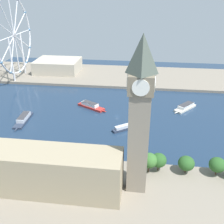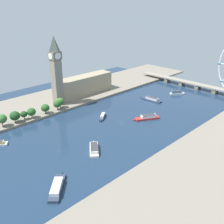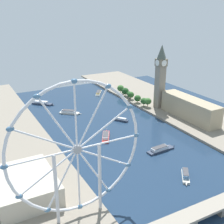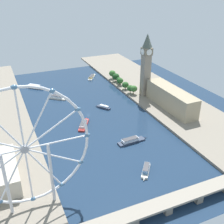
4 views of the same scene
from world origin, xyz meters
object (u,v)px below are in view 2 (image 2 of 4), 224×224
at_px(tour_boat_0, 94,148).
at_px(tour_boat_1, 147,117).
at_px(river_bridge, 198,85).
at_px(tour_boat_4, 102,117).
at_px(parliament_block, 85,85).
at_px(tour_boat_2, 151,99).
at_px(clock_tower, 56,70).
at_px(tour_boat_3, 177,93).
at_px(tour_boat_5, 57,187).

xyz_separation_m(tour_boat_0, tour_boat_1, (-9.51, 94.90, 0.06)).
distance_m(river_bridge, tour_boat_4, 192.12).
xyz_separation_m(parliament_block, tour_boat_2, (87.10, 52.63, -14.26)).
xyz_separation_m(clock_tower, tour_boat_0, (123.50, -44.04, -47.89)).
bearing_deg(tour_boat_2, tour_boat_4, 83.80).
height_order(river_bridge, tour_boat_4, river_bridge).
xyz_separation_m(tour_boat_0, tour_boat_4, (-50.54, 58.16, -0.34)).
bearing_deg(tour_boat_3, clock_tower, -171.62).
bearing_deg(tour_boat_4, clock_tower, -115.09).
height_order(tour_boat_2, tour_boat_5, tour_boat_2).
height_order(tour_boat_1, tour_boat_2, tour_boat_1).
xyz_separation_m(clock_tower, tour_boat_2, (77.68, 106.88, -47.91)).
height_order(parliament_block, tour_boat_1, parliament_block).
distance_m(tour_boat_0, tour_boat_5, 61.89).
xyz_separation_m(clock_tower, river_bridge, (97.97, 204.54, -43.65)).
bearing_deg(river_bridge, clock_tower, -115.59).
distance_m(parliament_block, tour_boat_2, 102.76).
height_order(clock_tower, tour_boat_0, clock_tower).
relative_size(tour_boat_0, tour_boat_5, 0.93).
xyz_separation_m(tour_boat_3, tour_boat_4, (-15.40, -143.66, -0.50)).
xyz_separation_m(tour_boat_0, tour_boat_5, (22.76, -57.55, -0.05)).
height_order(parliament_block, tour_boat_2, parliament_block).
relative_size(tour_boat_1, tour_boat_5, 1.09).
height_order(parliament_block, tour_boat_4, parliament_block).
xyz_separation_m(tour_boat_1, tour_boat_4, (-41.03, -36.75, -0.40)).
bearing_deg(tour_boat_0, tour_boat_2, -33.23).
relative_size(tour_boat_1, tour_boat_3, 1.45).
bearing_deg(tour_boat_4, tour_boat_0, 4.95).
relative_size(tour_boat_0, tour_boat_2, 0.75).
distance_m(parliament_block, tour_boat_4, 92.80).
bearing_deg(tour_boat_1, tour_boat_2, -117.48).
bearing_deg(tour_boat_4, tour_boat_3, 137.85).
bearing_deg(tour_boat_0, river_bridge, -44.25).
bearing_deg(tour_boat_1, tour_boat_5, 41.52).
bearing_deg(tour_boat_3, tour_boat_4, -148.49).
bearing_deg(parliament_block, tour_boat_1, -1.58).
bearing_deg(parliament_block, tour_boat_0, -36.48).
distance_m(tour_boat_0, tour_boat_4, 77.05).
bearing_deg(tour_boat_5, river_bridge, -36.21).
bearing_deg(tour_boat_2, tour_boat_0, 103.60).
bearing_deg(river_bridge, tour_boat_2, -101.74).
bearing_deg(clock_tower, parliament_block, 99.85).
bearing_deg(clock_tower, tour_boat_3, 60.75).
distance_m(tour_boat_1, tour_boat_5, 155.83).
bearing_deg(parliament_block, clock_tower, -80.15).
height_order(clock_tower, tour_boat_1, clock_tower).
bearing_deg(tour_boat_0, tour_boat_4, -9.13).
height_order(parliament_block, tour_boat_5, parliament_block).
relative_size(river_bridge, tour_boat_3, 9.64).
xyz_separation_m(clock_tower, parliament_block, (-9.42, 54.25, -33.66)).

